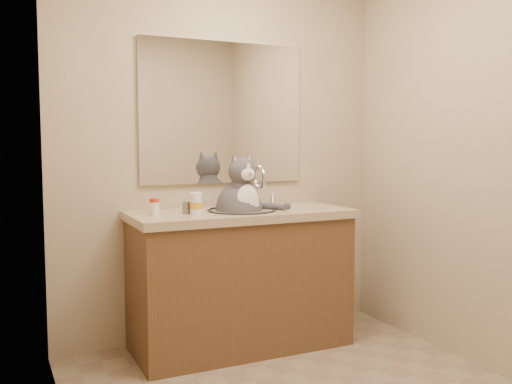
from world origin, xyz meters
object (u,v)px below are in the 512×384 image
pill_bottle_orange (196,204)px  grey_canister (186,208)px  pill_bottle_redcap (154,207)px  cat (240,207)px

pill_bottle_orange → grey_canister: pill_bottle_orange is taller
pill_bottle_redcap → grey_canister: size_ratio=1.35×
pill_bottle_redcap → pill_bottle_orange: size_ratio=0.75×
pill_bottle_redcap → pill_bottle_orange: 0.24m
cat → pill_bottle_redcap: bearing=172.4°
cat → pill_bottle_redcap: size_ratio=6.01×
cat → pill_bottle_redcap: (-0.53, 0.01, 0.03)m
cat → pill_bottle_orange: bearing=-176.2°
pill_bottle_redcap → pill_bottle_orange: pill_bottle_orange is taller
cat → grey_canister: bearing=175.7°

